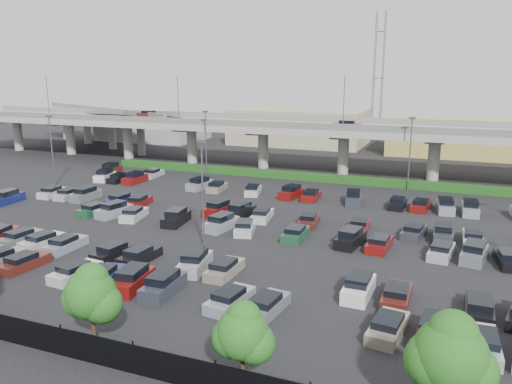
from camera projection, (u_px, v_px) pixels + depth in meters
ground at (237, 224)px, 55.07m from camera, size 280.00×280.00×0.00m
overpass at (313, 130)px, 82.49m from camera, size 150.00×13.00×15.80m
on_ramp at (100, 116)px, 110.96m from camera, size 50.93×30.13×8.80m
hedge at (301, 176)px, 77.57m from camera, size 66.00×1.60×1.10m
fence at (48, 338)px, 29.53m from camera, size 70.00×0.10×2.00m
tree_row at (71, 290)px, 29.99m from camera, size 65.07×3.66×5.94m
parked_cars at (211, 227)px, 51.85m from camera, size 63.01×41.61×1.67m
light_poles at (211, 163)px, 56.89m from camera, size 66.90×48.38×10.30m
distant_buildings at (407, 133)px, 105.74m from camera, size 138.00×24.00×9.00m
comm_tower at (378, 75)px, 116.98m from camera, size 2.40×2.40×30.00m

